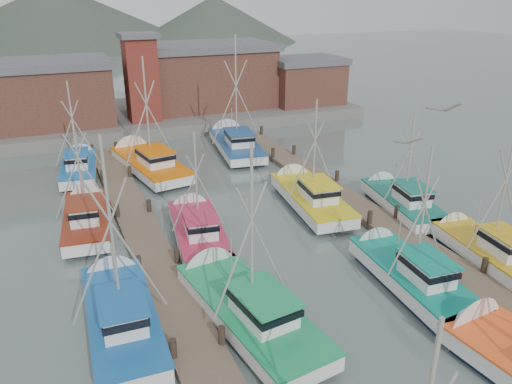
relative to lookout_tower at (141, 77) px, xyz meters
name	(u,v)px	position (x,y,z in m)	size (l,w,h in m)	color
ground	(325,293)	(2.00, -33.00, -5.55)	(260.00, 260.00, 0.00)	#556662
dock_left	(163,278)	(-5.00, -28.96, -5.34)	(2.30, 46.00, 1.50)	brown
dock_right	(392,229)	(9.00, -28.96, -5.34)	(2.30, 46.00, 1.50)	brown
quay	(156,115)	(2.00, 4.00, -4.95)	(44.00, 16.00, 1.20)	slate
shed_left	(45,92)	(-9.00, 2.00, -1.21)	(12.72, 8.48, 6.20)	brown
shed_center	(206,75)	(8.00, 4.00, -0.86)	(14.84, 9.54, 6.90)	brown
shed_right	(305,80)	(19.00, 1.00, -1.71)	(8.48, 6.36, 5.20)	brown
lookout_tower	(141,77)	(0.00, 0.00, 0.00)	(3.60, 3.60, 8.50)	maroon
distant_hills	(30,48)	(-10.76, 89.59, -5.55)	(175.00, 140.00, 42.00)	#424E41
boat_4	(243,306)	(-2.39, -33.33, -4.87)	(4.25, 9.98, 9.22)	#0F1E34
boat_5	(406,272)	(6.07, -33.86, -4.87)	(3.25, 8.63, 8.03)	#0F1E34
boat_6	(120,312)	(-7.48, -31.66, -4.86)	(3.89, 8.96, 9.55)	#0F1E34
boat_7	(483,249)	(11.46, -33.53, -4.87)	(3.48, 8.05, 8.79)	#0F1E34
boat_8	(197,229)	(-2.07, -25.19, -4.88)	(3.73, 8.73, 7.38)	#0F1E34
boat_9	(308,196)	(6.33, -23.30, -4.87)	(3.88, 9.49, 8.20)	#0F1E34
boat_10	(87,217)	(-7.83, -20.95, -4.87)	(3.42, 8.52, 8.26)	#0F1E34
boat_11	(399,200)	(11.52, -26.34, -4.87)	(3.77, 8.39, 7.44)	#0F1E34
boat_12	(148,162)	(-2.26, -12.09, -4.87)	(4.90, 10.74, 10.09)	#0F1E34
boat_13	(235,143)	(6.14, -9.80, -4.86)	(4.59, 10.62, 11.16)	#0F1E34
boat_14	(80,166)	(-7.39, -10.85, -4.87)	(3.49, 8.43, 8.10)	#0F1E34
gull_near	(444,109)	(3.20, -37.77, 4.37)	(1.55, 0.63, 0.24)	gray
gull_far	(408,142)	(5.74, -33.27, 1.68)	(1.55, 0.64, 0.24)	gray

